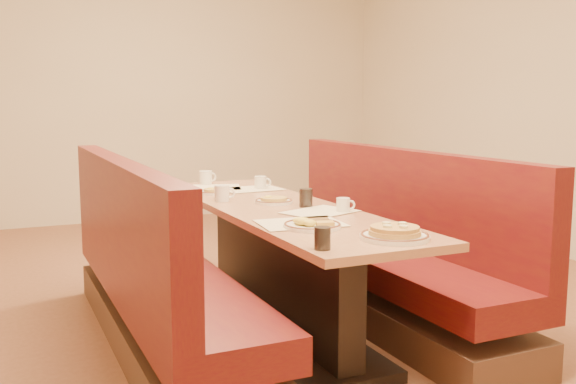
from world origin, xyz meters
name	(u,v)px	position (x,y,z in m)	size (l,w,h in m)	color
ground	(277,330)	(0.00, 0.00, 0.00)	(8.00, 8.00, 0.00)	#9E6647
diner_table	(277,269)	(0.00, 0.00, 0.37)	(0.70, 2.50, 0.75)	black
booth_left	(154,286)	(-0.73, 0.00, 0.36)	(0.55, 2.50, 1.05)	#4C3326
booth_right	(382,258)	(0.73, 0.00, 0.36)	(0.55, 2.50, 1.05)	#4C3326
placemat_near_left	(300,223)	(-0.12, -0.56, 0.75)	(0.41, 0.31, 0.00)	beige
placemat_near_right	(320,212)	(0.12, -0.31, 0.75)	(0.37, 0.28, 0.00)	beige
placemat_far_left	(209,187)	(-0.12, 0.91, 0.75)	(0.43, 0.32, 0.00)	beige
placemat_far_right	(251,189)	(0.12, 0.71, 0.75)	(0.39, 0.29, 0.00)	beige
pancake_plate	(395,234)	(0.10, -1.05, 0.77)	(0.31, 0.31, 0.07)	white
eggs_plate	(312,224)	(-0.12, -0.67, 0.77)	(0.28, 0.28, 0.06)	white
extra_plate_mid	(274,201)	(0.02, 0.10, 0.77)	(0.23, 0.23, 0.05)	white
extra_plate_far	(214,191)	(-0.17, 0.63, 0.76)	(0.20, 0.20, 0.04)	white
coffee_mug_a	(344,205)	(0.24, -0.35, 0.79)	(0.10, 0.07, 0.08)	white
coffee_mug_b	(222,193)	(-0.23, 0.30, 0.80)	(0.13, 0.09, 0.10)	white
coffee_mug_c	(261,182)	(0.19, 0.72, 0.80)	(0.11, 0.08, 0.09)	white
coffee_mug_d	(206,177)	(-0.08, 1.10, 0.80)	(0.13, 0.09, 0.10)	white
soda_tumbler_near	(322,238)	(-0.28, -1.10, 0.80)	(0.07, 0.07, 0.09)	black
soda_tumbler_mid	(306,198)	(0.14, -0.10, 0.80)	(0.08, 0.08, 0.11)	black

